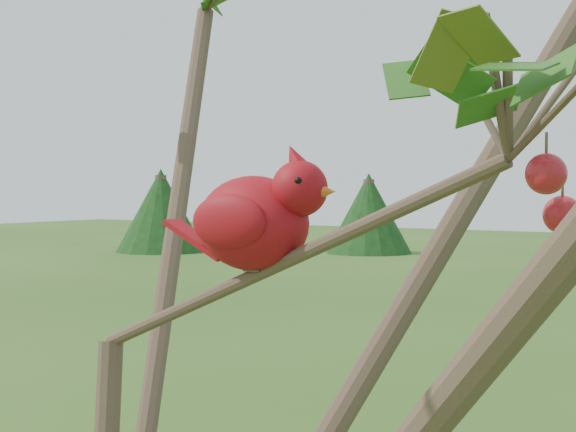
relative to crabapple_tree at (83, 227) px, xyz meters
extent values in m
sphere|color=#AD1820|center=(0.56, 0.13, 0.02)|extent=(0.04, 0.04, 0.04)
sphere|color=#AD1820|center=(0.57, 0.05, 0.06)|extent=(0.04, 0.04, 0.04)
ellipsoid|color=#A60E14|center=(0.19, 0.10, 0.01)|extent=(0.15, 0.12, 0.12)
sphere|color=#A60E14|center=(0.26, 0.11, 0.05)|extent=(0.07, 0.07, 0.07)
cone|color=#A60E14|center=(0.25, 0.11, 0.08)|extent=(0.05, 0.04, 0.05)
cone|color=#D85914|center=(0.29, 0.11, 0.05)|extent=(0.03, 0.03, 0.03)
ellipsoid|color=black|center=(0.28, 0.11, 0.04)|extent=(0.02, 0.04, 0.03)
cube|color=#A60E14|center=(0.10, 0.10, -0.02)|extent=(0.09, 0.04, 0.05)
ellipsoid|color=#A60E14|center=(0.18, 0.15, 0.01)|extent=(0.11, 0.04, 0.07)
ellipsoid|color=#A60E14|center=(0.19, 0.06, 0.01)|extent=(0.11, 0.04, 0.07)
cylinder|color=#402D22|center=(-12.35, 24.24, -0.94)|extent=(0.35, 0.35, 2.37)
cone|color=black|center=(-12.35, 24.24, -0.84)|extent=(2.76, 2.76, 2.56)
cylinder|color=#402D22|center=(-18.33, 21.08, -0.87)|extent=(0.38, 0.38, 2.51)
cone|color=black|center=(-18.33, 21.08, -0.76)|extent=(2.93, 2.93, 2.72)
camera|label=1|loc=(0.82, -0.79, 0.05)|focal=55.00mm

